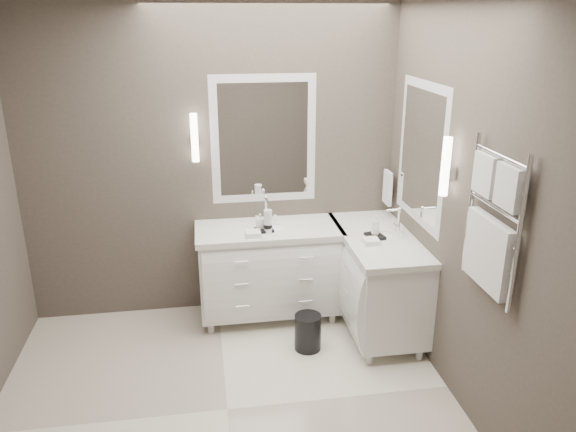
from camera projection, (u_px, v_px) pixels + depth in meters
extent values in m
cube|color=white|center=(227.00, 410.00, 3.86)|extent=(3.20, 3.00, 0.01)
cube|color=#48413A|center=(211.00, 164.00, 4.80)|extent=(3.20, 0.01, 2.70)
cube|color=#48413A|center=(237.00, 374.00, 2.00)|extent=(3.20, 0.01, 2.70)
cube|color=#48413A|center=(468.00, 212.00, 3.64)|extent=(0.01, 3.00, 2.70)
cube|color=white|center=(269.00, 270.00, 4.91)|extent=(1.20, 0.55, 0.70)
cube|color=silver|center=(268.00, 230.00, 4.78)|extent=(1.24, 0.59, 0.05)
ellipsoid|color=white|center=(268.00, 232.00, 4.79)|extent=(0.36, 0.28, 0.12)
cylinder|color=white|center=(266.00, 209.00, 4.88)|extent=(0.02, 0.02, 0.22)
cube|color=white|center=(377.00, 279.00, 4.74)|extent=(0.55, 1.20, 0.70)
cube|color=silver|center=(379.00, 238.00, 4.61)|extent=(0.59, 1.24, 0.05)
ellipsoid|color=white|center=(379.00, 240.00, 4.61)|extent=(0.36, 0.28, 0.12)
cylinder|color=white|center=(399.00, 222.00, 4.59)|extent=(0.02, 0.02, 0.22)
cube|color=white|center=(264.00, 140.00, 4.78)|extent=(0.90, 0.02, 1.10)
cube|color=white|center=(264.00, 140.00, 4.78)|extent=(0.77, 0.02, 0.96)
cube|color=white|center=(421.00, 154.00, 4.31)|extent=(0.02, 0.90, 1.10)
cube|color=white|center=(421.00, 154.00, 4.31)|extent=(0.02, 0.90, 0.96)
cube|color=white|center=(195.00, 144.00, 4.63)|extent=(0.05, 0.05, 0.10)
cylinder|color=white|center=(194.00, 138.00, 4.62)|extent=(0.06, 0.06, 0.40)
cube|color=white|center=(445.00, 174.00, 3.76)|extent=(0.05, 0.05, 0.10)
cylinder|color=white|center=(446.00, 167.00, 3.74)|extent=(0.06, 0.06, 0.40)
cylinder|color=white|center=(390.00, 172.00, 4.92)|extent=(0.02, 0.22, 0.02)
cube|color=white|center=(388.00, 188.00, 4.97)|extent=(0.03, 0.17, 0.30)
cylinder|color=white|center=(519.00, 237.00, 2.97)|extent=(0.03, 0.03, 0.90)
cylinder|color=white|center=(471.00, 204.00, 3.48)|extent=(0.03, 0.03, 0.90)
cube|color=white|center=(510.00, 187.00, 3.02)|extent=(0.06, 0.22, 0.24)
cube|color=white|center=(486.00, 175.00, 3.26)|extent=(0.06, 0.22, 0.24)
cube|color=white|center=(488.00, 253.00, 3.29)|extent=(0.06, 0.46, 0.42)
cylinder|color=black|center=(308.00, 332.00, 4.51)|extent=(0.27, 0.27, 0.30)
cube|color=black|center=(264.00, 230.00, 4.68)|extent=(0.16, 0.13, 0.02)
cube|color=black|center=(375.00, 236.00, 4.55)|extent=(0.15, 0.18, 0.02)
cylinder|color=silver|center=(268.00, 221.00, 4.63)|extent=(0.08, 0.08, 0.20)
imported|color=white|center=(260.00, 221.00, 4.67)|extent=(0.07, 0.07, 0.13)
imported|color=black|center=(268.00, 224.00, 4.64)|extent=(0.09, 0.09, 0.10)
imported|color=white|center=(376.00, 225.00, 4.52)|extent=(0.08, 0.08, 0.17)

